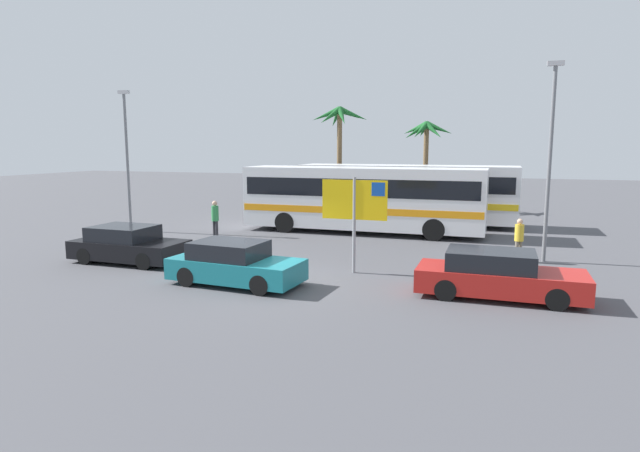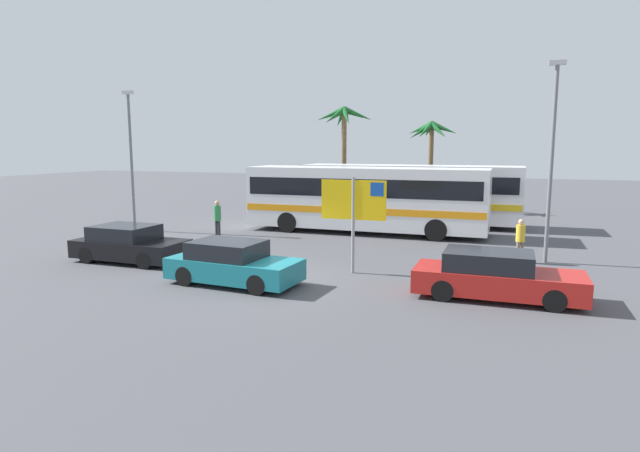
{
  "view_description": "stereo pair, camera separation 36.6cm",
  "coord_description": "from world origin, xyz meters",
  "px_view_note": "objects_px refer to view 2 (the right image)",
  "views": [
    {
      "loc": [
        6.88,
        -14.68,
        4.19
      ],
      "look_at": [
        0.71,
        3.48,
        1.3
      ],
      "focal_mm": 29.78,
      "sensor_mm": 36.0,
      "label": 1
    },
    {
      "loc": [
        7.22,
        -14.56,
        4.19
      ],
      "look_at": [
        0.71,
        3.48,
        1.3
      ],
      "focal_mm": 29.78,
      "sensor_mm": 36.0,
      "label": 2
    }
  ],
  "objects_px": {
    "car_teal": "(233,264)",
    "car_red": "(495,276)",
    "ferry_sign": "(355,204)",
    "pedestrian_crossing_lot": "(520,237)",
    "pedestrian_near_sign": "(217,216)",
    "bus_rear_coach": "(409,191)",
    "car_black": "(129,244)",
    "bus_front_coach": "(365,196)"
  },
  "relations": [
    {
      "from": "car_teal",
      "to": "car_red",
      "type": "bearing_deg",
      "value": 12.15
    },
    {
      "from": "ferry_sign",
      "to": "pedestrian_crossing_lot",
      "type": "distance_m",
      "value": 6.47
    },
    {
      "from": "ferry_sign",
      "to": "car_red",
      "type": "bearing_deg",
      "value": -18.68
    },
    {
      "from": "car_red",
      "to": "car_teal",
      "type": "height_order",
      "value": "same"
    },
    {
      "from": "pedestrian_near_sign",
      "to": "ferry_sign",
      "type": "bearing_deg",
      "value": -96.78
    },
    {
      "from": "bus_rear_coach",
      "to": "pedestrian_crossing_lot",
      "type": "bearing_deg",
      "value": -56.07
    },
    {
      "from": "car_black",
      "to": "car_red",
      "type": "bearing_deg",
      "value": -1.73
    },
    {
      "from": "bus_front_coach",
      "to": "pedestrian_near_sign",
      "type": "distance_m",
      "value": 7.12
    },
    {
      "from": "car_black",
      "to": "pedestrian_crossing_lot",
      "type": "height_order",
      "value": "pedestrian_crossing_lot"
    },
    {
      "from": "car_black",
      "to": "pedestrian_near_sign",
      "type": "relative_size",
      "value": 2.34
    },
    {
      "from": "bus_front_coach",
      "to": "car_red",
      "type": "xyz_separation_m",
      "value": [
        6.34,
        -9.76,
        -1.15
      ]
    },
    {
      "from": "bus_rear_coach",
      "to": "ferry_sign",
      "type": "relative_size",
      "value": 3.61
    },
    {
      "from": "car_red",
      "to": "pedestrian_crossing_lot",
      "type": "xyz_separation_m",
      "value": [
        0.7,
        5.14,
        0.3
      ]
    },
    {
      "from": "car_black",
      "to": "bus_front_coach",
      "type": "bearing_deg",
      "value": 55.75
    },
    {
      "from": "car_black",
      "to": "car_red",
      "type": "distance_m",
      "value": 12.79
    },
    {
      "from": "car_teal",
      "to": "pedestrian_crossing_lot",
      "type": "relative_size",
      "value": 2.62
    },
    {
      "from": "ferry_sign",
      "to": "pedestrian_crossing_lot",
      "type": "height_order",
      "value": "ferry_sign"
    },
    {
      "from": "bus_rear_coach",
      "to": "car_teal",
      "type": "bearing_deg",
      "value": -100.77
    },
    {
      "from": "ferry_sign",
      "to": "pedestrian_near_sign",
      "type": "xyz_separation_m",
      "value": [
        -7.65,
        4.15,
        -1.28
      ]
    },
    {
      "from": "car_red",
      "to": "pedestrian_near_sign",
      "type": "distance_m",
      "value": 13.43
    },
    {
      "from": "bus_rear_coach",
      "to": "pedestrian_near_sign",
      "type": "xyz_separation_m",
      "value": [
        -7.29,
        -7.7,
        -0.74
      ]
    },
    {
      "from": "bus_front_coach",
      "to": "pedestrian_near_sign",
      "type": "xyz_separation_m",
      "value": [
        -5.81,
        -4.06,
        -0.74
      ]
    },
    {
      "from": "ferry_sign",
      "to": "car_black",
      "type": "bearing_deg",
      "value": -172.48
    },
    {
      "from": "bus_front_coach",
      "to": "bus_rear_coach",
      "type": "relative_size",
      "value": 1.0
    },
    {
      "from": "ferry_sign",
      "to": "car_red",
      "type": "height_order",
      "value": "ferry_sign"
    },
    {
      "from": "pedestrian_near_sign",
      "to": "car_black",
      "type": "bearing_deg",
      "value": -165.25
    },
    {
      "from": "ferry_sign",
      "to": "bus_rear_coach",
      "type": "bearing_deg",
      "value": 92.14
    },
    {
      "from": "bus_rear_coach",
      "to": "car_red",
      "type": "bearing_deg",
      "value": -70.06
    },
    {
      "from": "car_black",
      "to": "pedestrian_near_sign",
      "type": "height_order",
      "value": "pedestrian_near_sign"
    },
    {
      "from": "pedestrian_near_sign",
      "to": "bus_front_coach",
      "type": "bearing_deg",
      "value": -33.36
    },
    {
      "from": "car_black",
      "to": "car_teal",
      "type": "xyz_separation_m",
      "value": [
        5.17,
        -1.59,
        -0.0
      ]
    },
    {
      "from": "pedestrian_crossing_lot",
      "to": "car_teal",
      "type": "bearing_deg",
      "value": -101.77
    },
    {
      "from": "ferry_sign",
      "to": "car_black",
      "type": "xyz_separation_m",
      "value": [
        -8.28,
        -1.03,
        -1.69
      ]
    },
    {
      "from": "ferry_sign",
      "to": "pedestrian_near_sign",
      "type": "distance_m",
      "value": 8.79
    },
    {
      "from": "car_black",
      "to": "car_red",
      "type": "xyz_separation_m",
      "value": [
        12.78,
        -0.53,
        0.0
      ]
    },
    {
      "from": "bus_front_coach",
      "to": "ferry_sign",
      "type": "xyz_separation_m",
      "value": [
        1.84,
        -8.21,
        0.54
      ]
    },
    {
      "from": "bus_rear_coach",
      "to": "car_red",
      "type": "height_order",
      "value": "bus_rear_coach"
    },
    {
      "from": "car_red",
      "to": "pedestrian_crossing_lot",
      "type": "relative_size",
      "value": 2.84
    },
    {
      "from": "car_teal",
      "to": "car_black",
      "type": "bearing_deg",
      "value": 167.03
    },
    {
      "from": "car_black",
      "to": "car_teal",
      "type": "height_order",
      "value": "same"
    },
    {
      "from": "bus_front_coach",
      "to": "ferry_sign",
      "type": "height_order",
      "value": "ferry_sign"
    },
    {
      "from": "bus_front_coach",
      "to": "car_teal",
      "type": "distance_m",
      "value": 10.97
    }
  ]
}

